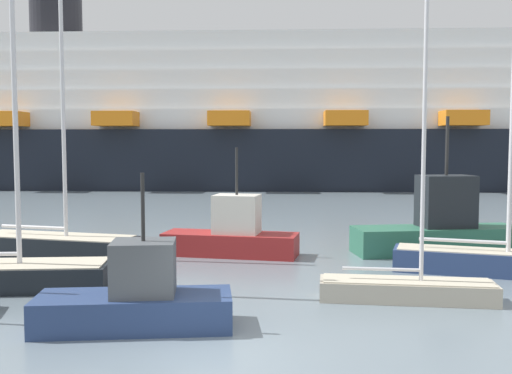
{
  "coord_description": "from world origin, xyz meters",
  "views": [
    {
      "loc": [
        1.62,
        -12.38,
        4.73
      ],
      "look_at": [
        0.0,
        15.36,
        2.7
      ],
      "focal_mm": 40.37,
      "sensor_mm": 36.0,
      "label": 1
    }
  ],
  "objects": [
    {
      "name": "ground_plane",
      "position": [
        0.0,
        0.0,
        0.0
      ],
      "size": [
        600.0,
        600.0,
        0.0
      ],
      "primitive_type": "plane",
      "color": "slate"
    },
    {
      "name": "fishing_boat_1",
      "position": [
        8.19,
        12.99,
        1.12
      ],
      "size": [
        7.56,
        3.35,
        5.97
      ],
      "rotation": [
        0.0,
        0.0,
        0.18
      ],
      "color": "#2D6B51",
      "rests_on": "ground_plane"
    },
    {
      "name": "channel_buoy_0",
      "position": [
        -1.24,
        17.98,
        0.36
      ],
      "size": [
        0.72,
        0.72,
        1.36
      ],
      "color": "green",
      "rests_on": "ground_plane"
    },
    {
      "name": "sailboat_4",
      "position": [
        5.21,
        5.08,
        0.5
      ],
      "size": [
        5.33,
        1.68,
        10.47
      ],
      "rotation": [
        0.0,
        0.0,
        -0.07
      ],
      "color": "#BCB29E",
      "rests_on": "ground_plane"
    },
    {
      "name": "cruise_ship",
      "position": [
        -4.67,
        53.7,
        7.24
      ],
      "size": [
        115.51,
        19.35,
        22.48
      ],
      "rotation": [
        0.0,
        0.0,
        0.01
      ],
      "color": "black",
      "rests_on": "ground_plane"
    },
    {
      "name": "sailboat_0",
      "position": [
        -8.28,
        11.14,
        0.6
      ],
      "size": [
        7.22,
        3.41,
        11.99
      ],
      "rotation": [
        0.0,
        0.0,
        -0.2
      ],
      "color": "black",
      "rests_on": "ground_plane"
    },
    {
      "name": "fishing_boat_0",
      "position": [
        -2.3,
        2.02,
        0.76
      ],
      "size": [
        5.2,
        2.46,
        4.03
      ],
      "rotation": [
        0.0,
        0.0,
        0.14
      ],
      "color": "navy",
      "rests_on": "ground_plane"
    },
    {
      "name": "fishing_boat_3",
      "position": [
        -0.82,
        11.99,
        0.88
      ],
      "size": [
        5.96,
        2.64,
        4.63
      ],
      "rotation": [
        0.0,
        0.0,
        -0.15
      ],
      "color": "maroon",
      "rests_on": "ground_plane"
    },
    {
      "name": "sailboat_5",
      "position": [
        -7.79,
        5.76,
        0.59
      ],
      "size": [
        7.11,
        2.9,
        12.52
      ],
      "rotation": [
        0.0,
        0.0,
        0.12
      ],
      "color": "black",
      "rests_on": "ground_plane"
    },
    {
      "name": "sailboat_3",
      "position": [
        9.03,
        8.88,
        0.67
      ],
      "size": [
        7.1,
        3.29,
        13.36
      ],
      "rotation": [
        0.0,
        0.0,
        -0.26
      ],
      "color": "navy",
      "rests_on": "ground_plane"
    }
  ]
}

